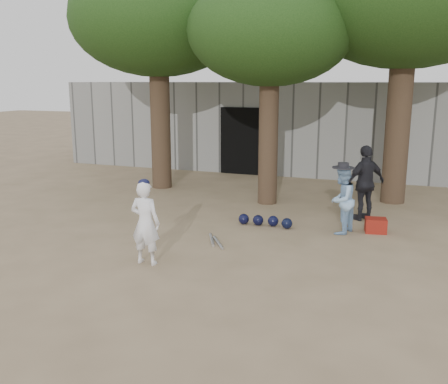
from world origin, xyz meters
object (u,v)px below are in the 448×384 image
at_px(spectator_dark, 365,183).
at_px(boy_player, 145,223).
at_px(spectator_blue, 342,200).
at_px(red_bag, 376,225).

bearing_deg(spectator_dark, boy_player, 7.49).
bearing_deg(boy_player, spectator_dark, -128.34).
relative_size(spectator_blue, red_bag, 3.30).
xyz_separation_m(boy_player, spectator_dark, (3.23, 4.11, 0.12)).
height_order(spectator_blue, spectator_dark, spectator_dark).
bearing_deg(red_bag, spectator_blue, -156.98).
bearing_deg(spectator_blue, spectator_dark, -179.08).
relative_size(spectator_blue, spectator_dark, 0.83).
distance_m(boy_player, spectator_blue, 4.08).
distance_m(boy_player, red_bag, 4.81).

